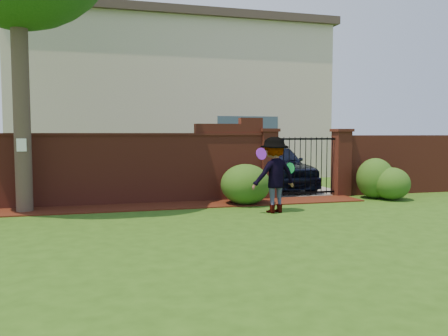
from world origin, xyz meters
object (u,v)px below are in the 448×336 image
object	(u,v)px
car	(275,166)
frisbee_green	(290,168)
man	(275,175)
frisbee_purple	(261,154)

from	to	relation	value
car	frisbee_green	size ratio (longest dim) A/B	17.42
man	frisbee_green	world-z (taller)	man
car	frisbee_purple	size ratio (longest dim) A/B	16.64
man	frisbee_purple	distance (m)	0.69
car	frisbee_purple	distance (m)	4.81
car	frisbee_purple	bearing A→B (deg)	-115.97
man	frisbee_green	size ratio (longest dim) A/B	6.86
frisbee_purple	frisbee_green	distance (m)	0.90
car	frisbee_purple	world-z (taller)	car
frisbee_purple	man	bearing A→B (deg)	32.25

